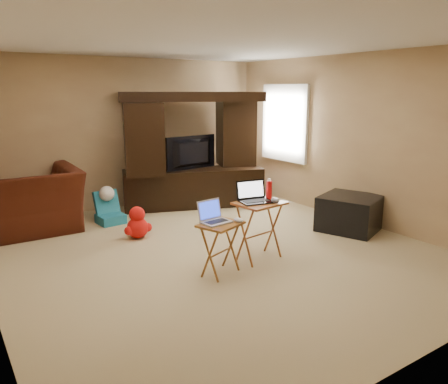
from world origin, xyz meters
TOP-DOWN VIEW (x-y plane):
  - floor at (0.00, 0.00)m, footprint 5.50×5.50m
  - ceiling at (0.00, 0.00)m, footprint 5.50×5.50m
  - wall_back at (0.00, 2.75)m, footprint 5.00×0.00m
  - wall_front at (0.00, -2.75)m, footprint 5.00×0.00m
  - wall_right at (2.50, 0.00)m, footprint 0.00×5.50m
  - window_pane at (2.48, 1.55)m, footprint 0.00×1.20m
  - window_frame at (2.46, 1.55)m, footprint 0.06×1.14m
  - entertainment_center at (0.88, 2.07)m, footprint 2.44×1.36m
  - television at (0.88, 2.02)m, footprint 0.99×0.23m
  - recliner at (-1.78, 2.11)m, footprint 1.40×1.23m
  - child_rocker at (-0.68, 1.87)m, footprint 0.41×0.45m
  - plush_toy at (-0.61, 1.01)m, footprint 0.40×0.34m
  - push_toy at (1.80, 1.77)m, footprint 0.60×0.44m
  - ottoman at (2.08, -0.34)m, footprint 1.00×1.00m
  - tray_table_left at (-0.32, -0.62)m, footprint 0.54×0.49m
  - tray_table_right at (0.30, -0.51)m, footprint 0.59×0.49m
  - laptop_left at (-0.35, -0.59)m, footprint 0.33×0.29m
  - laptop_right at (0.26, -0.49)m, footprint 0.42×0.36m
  - mouse_left at (-0.14, -0.69)m, footprint 0.10×0.13m
  - mouse_right at (0.43, -0.63)m, footprint 0.14×0.17m
  - water_bottle at (0.50, -0.43)m, footprint 0.07×0.07m

SIDE VIEW (x-z plane):
  - floor at x=0.00m, z-range 0.00..0.00m
  - push_toy at x=1.80m, z-range 0.00..0.43m
  - plush_toy at x=-0.61m, z-range 0.00..0.45m
  - child_rocker at x=-0.68m, z-range 0.00..0.49m
  - ottoman at x=2.08m, z-range 0.00..0.50m
  - tray_table_left at x=-0.32m, z-range 0.00..0.58m
  - tray_table_right at x=0.30m, z-range 0.00..0.70m
  - recliner at x=-1.78m, z-range 0.00..0.90m
  - mouse_left at x=-0.14m, z-range 0.58..0.63m
  - laptop_left at x=-0.35m, z-range 0.58..0.82m
  - mouse_right at x=0.43m, z-range 0.70..0.76m
  - water_bottle at x=0.50m, z-range 0.70..0.91m
  - laptop_right at x=0.26m, z-range 0.70..0.94m
  - television at x=0.88m, z-range 0.65..1.22m
  - entertainment_center at x=0.88m, z-range 0.00..1.94m
  - wall_back at x=0.00m, z-range -1.25..3.75m
  - wall_front at x=0.00m, z-range -1.25..3.75m
  - wall_right at x=2.50m, z-range -1.50..4.00m
  - window_pane at x=2.48m, z-range 0.80..2.00m
  - window_frame at x=2.46m, z-range 0.73..2.07m
  - ceiling at x=0.00m, z-range 2.50..2.50m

